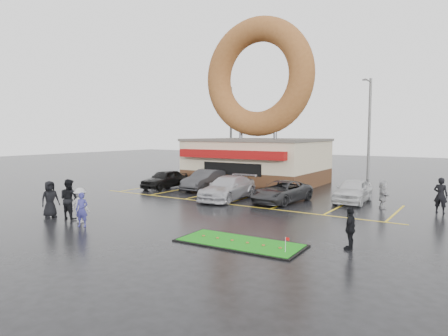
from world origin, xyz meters
The scene contains 18 objects.
ground centered at (0.00, 0.00, 0.00)m, with size 120.00×120.00×0.00m, color black.
donut_shop centered at (-3.00, 12.97, 4.46)m, with size 10.20×8.70×13.50m.
streetlight_left centered at (-10.00, 19.92, 4.78)m, with size 0.40×2.21×9.00m.
streetlight_mid centered at (4.00, 20.92, 4.78)m, with size 0.40×2.21×9.00m.
car_black centered at (-7.39, 6.48, 0.70)m, with size 1.66×4.13×1.41m, color black.
car_dgrey centered at (-4.25, 7.48, 0.74)m, with size 1.57×4.49×1.48m, color #2C2B2E.
car_silver centered at (-0.64, 4.77, 0.73)m, with size 2.05×5.03×1.46m, color #B0AFB4.
car_grey centered at (2.60, 5.70, 0.64)m, with size 2.14×4.63×1.29m, color #2A2A2C.
car_white centered at (6.24, 8.00, 0.72)m, with size 1.69×4.21×1.43m, color silver.
person_blue centered at (-2.16, -4.90, 0.76)m, with size 0.56×0.37×1.53m, color navy.
person_blackjkt centered at (-3.99, -4.23, 0.97)m, with size 0.95×0.74×1.95m, color black.
person_hoodie centered at (-2.91, -4.41, 0.81)m, with size 1.05×0.60×1.62m, color #9B9B9E.
person_bystander centered at (-5.14, -4.49, 0.90)m, with size 0.88×0.57×1.81m, color black.
person_cameraman centered at (8.84, -1.94, 0.76)m, with size 0.89×0.37×1.52m, color black.
person_walker_near centered at (8.14, 6.89, 0.77)m, with size 1.43×0.45×1.54m, color gray.
person_walker_far centered at (10.92, 7.24, 0.94)m, with size 0.68×0.45×1.87m, color black.
dumpster centered at (-8.52, 12.50, 0.65)m, with size 1.80×1.20×1.30m, color #193D17.
putting_green centered at (5.17, -3.47, 0.04)m, with size 4.88×2.26×0.60m.
Camera 1 is at (12.72, -16.09, 4.15)m, focal length 32.00 mm.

